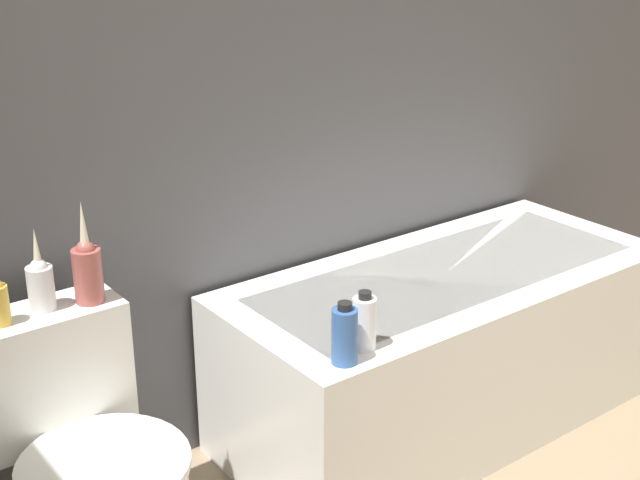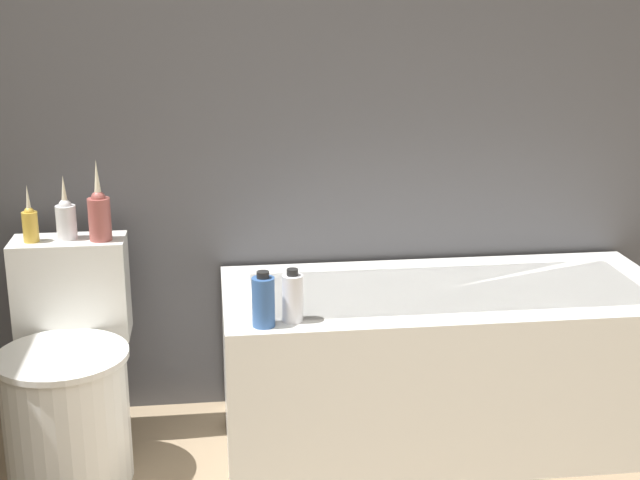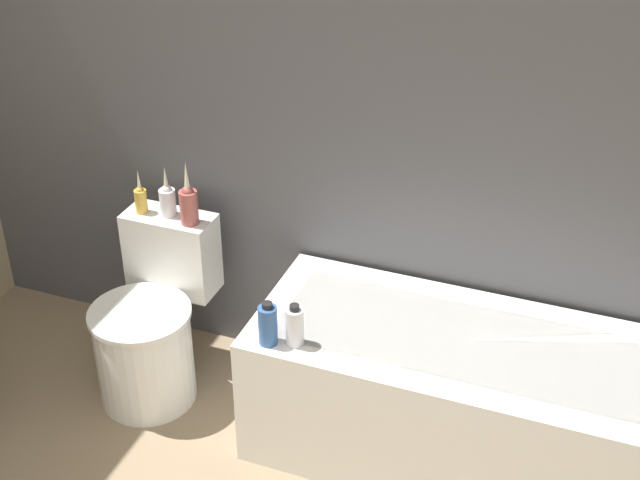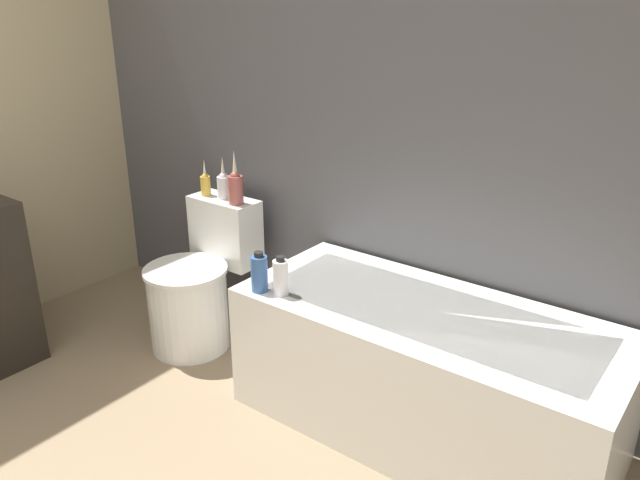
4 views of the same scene
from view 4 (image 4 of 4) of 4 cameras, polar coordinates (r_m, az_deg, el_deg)
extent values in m
cube|color=#4C4C51|center=(2.97, 0.33, 13.76)|extent=(6.40, 0.06, 2.60)
cube|color=white|center=(2.62, 9.47, -11.76)|extent=(1.52, 0.67, 0.55)
cube|color=#B7BCC6|center=(2.48, 9.85, -6.51)|extent=(1.32, 0.47, 0.01)
cylinder|color=white|center=(3.26, -11.92, -6.22)|extent=(0.40, 0.40, 0.42)
cylinder|color=white|center=(3.17, -12.22, -2.70)|extent=(0.42, 0.42, 0.02)
cube|color=white|center=(3.30, -8.64, 0.88)|extent=(0.38, 0.18, 0.35)
cylinder|color=gold|center=(3.30, -10.42, 4.89)|extent=(0.05, 0.05, 0.10)
sphere|color=gold|center=(3.28, -10.48, 5.74)|extent=(0.03, 0.03, 0.03)
cone|color=beige|center=(3.27, -10.53, 6.51)|extent=(0.02, 0.02, 0.09)
cylinder|color=silver|center=(3.23, -8.79, 4.76)|extent=(0.07, 0.07, 0.11)
sphere|color=silver|center=(3.21, -8.84, 5.74)|extent=(0.04, 0.04, 0.04)
cone|color=beige|center=(3.20, -8.90, 6.63)|extent=(0.02, 0.02, 0.10)
cylinder|color=#994C47|center=(3.13, -7.71, 4.55)|extent=(0.07, 0.07, 0.14)
sphere|color=#994C47|center=(3.11, -7.78, 5.81)|extent=(0.05, 0.05, 0.05)
cone|color=beige|center=(3.09, -7.84, 6.96)|extent=(0.03, 0.03, 0.13)
cylinder|color=#335999|center=(2.58, -5.57, -3.10)|extent=(0.07, 0.07, 0.15)
cylinder|color=black|center=(2.55, -5.64, -1.32)|extent=(0.04, 0.04, 0.02)
cylinder|color=silver|center=(2.54, -3.61, -3.46)|extent=(0.06, 0.06, 0.15)
cylinder|color=black|center=(2.51, -3.66, -1.72)|extent=(0.04, 0.04, 0.02)
camera|label=1|loc=(2.91, -52.77, 13.60)|focal=50.00mm
camera|label=2|loc=(1.94, -77.07, 0.88)|focal=50.00mm
camera|label=3|loc=(1.16, -120.05, 38.35)|focal=50.00mm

